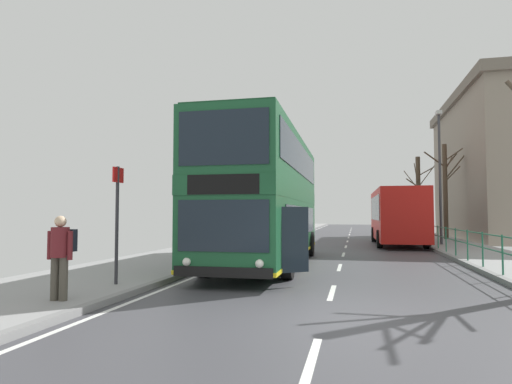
# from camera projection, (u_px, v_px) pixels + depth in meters

# --- Properties ---
(ground) EXTENTS (15.80, 140.00, 0.20)m
(ground) POSITION_uv_depth(u_px,v_px,m) (282.00, 315.00, 7.54)
(ground) COLOR #414146
(double_decker_bus_main) EXTENTS (3.34, 11.15, 4.55)m
(double_decker_bus_main) POSITION_uv_depth(u_px,v_px,m) (267.00, 198.00, 15.45)
(double_decker_bus_main) COLOR #19512D
(double_decker_bus_main) RESTS_ON ground
(background_bus_far_lane) EXTENTS (2.74, 9.25, 3.19)m
(background_bus_far_lane) POSITION_uv_depth(u_px,v_px,m) (397.00, 215.00, 25.44)
(background_bus_far_lane) COLOR red
(background_bus_far_lane) RESTS_ON ground
(pedestrian_railing_far_kerb) EXTENTS (0.05, 34.18, 1.10)m
(pedestrian_railing_far_kerb) POSITION_uv_depth(u_px,v_px,m) (426.00, 230.00, 24.71)
(pedestrian_railing_far_kerb) COLOR #236B4C
(pedestrian_railing_far_kerb) RESTS_ON ground
(pedestrian_with_backpack) EXTENTS (0.54, 0.52, 1.62)m
(pedestrian_with_backpack) POSITION_uv_depth(u_px,v_px,m) (61.00, 251.00, 8.36)
(pedestrian_with_backpack) COLOR #4C473D
(pedestrian_with_backpack) RESTS_ON ground
(bus_stop_sign_near) EXTENTS (0.08, 0.44, 2.80)m
(bus_stop_sign_near) POSITION_uv_depth(u_px,v_px,m) (117.00, 212.00, 10.31)
(bus_stop_sign_near) COLOR #2D2D33
(bus_stop_sign_near) RESTS_ON ground
(street_lamp_far_side) EXTENTS (0.28, 0.60, 7.43)m
(street_lamp_far_side) POSITION_uv_depth(u_px,v_px,m) (440.00, 166.00, 24.06)
(street_lamp_far_side) COLOR #38383D
(street_lamp_far_side) RESTS_ON ground
(bare_tree_far_00) EXTENTS (2.64, 2.02, 6.74)m
(bare_tree_far_00) POSITION_uv_depth(u_px,v_px,m) (418.00, 194.00, 38.04)
(bare_tree_far_00) COLOR #4C3D2D
(bare_tree_far_00) RESTS_ON ground
(bare_tree_far_01) EXTENTS (2.93, 1.33, 6.42)m
(bare_tree_far_01) POSITION_uv_depth(u_px,v_px,m) (446.00, 188.00, 29.20)
(bare_tree_far_01) COLOR #4C3D2D
(bare_tree_far_01) RESTS_ON ground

